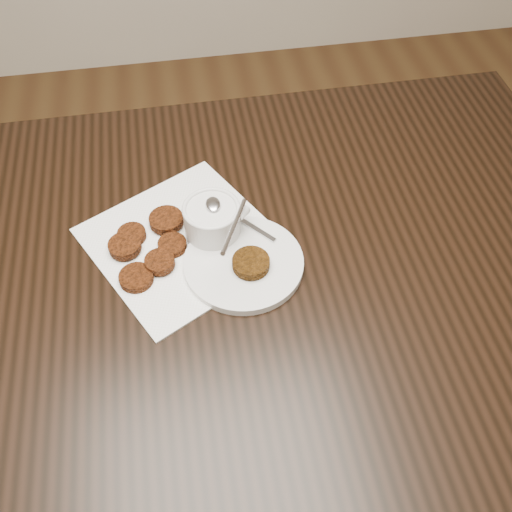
{
  "coord_description": "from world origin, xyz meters",
  "views": [
    {
      "loc": [
        0.01,
        -0.46,
        1.53
      ],
      "look_at": [
        0.11,
        0.11,
        0.8
      ],
      "focal_mm": 39.72,
      "sensor_mm": 36.0,
      "label": 1
    }
  ],
  "objects_px": {
    "table": "(216,376)",
    "sauce_ramekin": "(211,207)",
    "plate_with_patty": "(244,260)",
    "napkin": "(183,241)"
  },
  "relations": [
    {
      "from": "plate_with_patty",
      "to": "table",
      "type": "bearing_deg",
      "value": -171.33
    },
    {
      "from": "table",
      "to": "sauce_ramekin",
      "type": "distance_m",
      "value": 0.46
    },
    {
      "from": "sauce_ramekin",
      "to": "plate_with_patty",
      "type": "bearing_deg",
      "value": -61.45
    },
    {
      "from": "napkin",
      "to": "plate_with_patty",
      "type": "relative_size",
      "value": 1.44
    },
    {
      "from": "napkin",
      "to": "sauce_ramekin",
      "type": "distance_m",
      "value": 0.09
    },
    {
      "from": "table",
      "to": "napkin",
      "type": "height_order",
      "value": "napkin"
    },
    {
      "from": "napkin",
      "to": "plate_with_patty",
      "type": "height_order",
      "value": "plate_with_patty"
    },
    {
      "from": "table",
      "to": "napkin",
      "type": "distance_m",
      "value": 0.39
    },
    {
      "from": "table",
      "to": "sauce_ramekin",
      "type": "xyz_separation_m",
      "value": [
        0.03,
        0.09,
        0.45
      ]
    },
    {
      "from": "table",
      "to": "napkin",
      "type": "bearing_deg",
      "value": 107.48
    }
  ]
}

